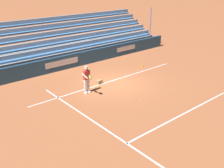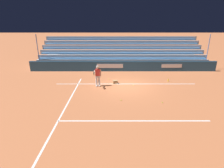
{
  "view_description": "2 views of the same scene",
  "coord_description": "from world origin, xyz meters",
  "px_view_note": "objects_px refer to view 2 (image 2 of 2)",
  "views": [
    {
      "loc": [
        10.7,
        12.34,
        6.73
      ],
      "look_at": [
        1.47,
        1.37,
        0.78
      ],
      "focal_mm": 42.0,
      "sensor_mm": 36.0,
      "label": 1
    },
    {
      "loc": [
        1.2,
        13.71,
        5.03
      ],
      "look_at": [
        1.19,
        1.6,
        0.74
      ],
      "focal_mm": 28.0,
      "sensor_mm": 36.0,
      "label": 2
    }
  ],
  "objects_px": {
    "tennis_ball_far_left": "(133,85)",
    "tennis_ball_midcourt": "(121,100)",
    "water_bottle": "(168,80)",
    "tennis_player": "(98,76)",
    "ball_box_cardboard": "(115,82)",
    "tennis_ball_far_right": "(162,103)",
    "tennis_ball_by_box": "(109,79)"
  },
  "relations": [
    {
      "from": "tennis_ball_far_right",
      "to": "tennis_ball_by_box",
      "type": "height_order",
      "value": "same"
    },
    {
      "from": "tennis_ball_far_left",
      "to": "tennis_ball_midcourt",
      "type": "distance_m",
      "value": 3.22
    },
    {
      "from": "tennis_ball_far_right",
      "to": "water_bottle",
      "type": "distance_m",
      "value": 4.8
    },
    {
      "from": "tennis_ball_far_left",
      "to": "tennis_ball_midcourt",
      "type": "height_order",
      "value": "same"
    },
    {
      "from": "tennis_ball_by_box",
      "to": "tennis_player",
      "type": "bearing_deg",
      "value": 64.67
    },
    {
      "from": "tennis_ball_far_left",
      "to": "tennis_ball_by_box",
      "type": "bearing_deg",
      "value": -39.38
    },
    {
      "from": "tennis_player",
      "to": "tennis_ball_midcourt",
      "type": "bearing_deg",
      "value": 122.3
    },
    {
      "from": "ball_box_cardboard",
      "to": "tennis_ball_by_box",
      "type": "xyz_separation_m",
      "value": [
        0.58,
        -1.16,
        -0.1
      ]
    },
    {
      "from": "tennis_player",
      "to": "ball_box_cardboard",
      "type": "distance_m",
      "value": 1.8
    },
    {
      "from": "tennis_player",
      "to": "water_bottle",
      "type": "xyz_separation_m",
      "value": [
        -6.23,
        -1.23,
        -0.78
      ]
    },
    {
      "from": "ball_box_cardboard",
      "to": "tennis_ball_far_left",
      "type": "height_order",
      "value": "ball_box_cardboard"
    },
    {
      "from": "ball_box_cardboard",
      "to": "tennis_ball_far_right",
      "type": "distance_m",
      "value": 4.98
    },
    {
      "from": "tennis_ball_midcourt",
      "to": "water_bottle",
      "type": "height_order",
      "value": "water_bottle"
    },
    {
      "from": "tennis_player",
      "to": "water_bottle",
      "type": "height_order",
      "value": "tennis_player"
    },
    {
      "from": "tennis_ball_by_box",
      "to": "tennis_ball_midcourt",
      "type": "bearing_deg",
      "value": 101.03
    },
    {
      "from": "tennis_player",
      "to": "ball_box_cardboard",
      "type": "xyz_separation_m",
      "value": [
        -1.46,
        -0.71,
        -0.76
      ]
    },
    {
      "from": "tennis_ball_far_left",
      "to": "water_bottle",
      "type": "height_order",
      "value": "water_bottle"
    },
    {
      "from": "ball_box_cardboard",
      "to": "water_bottle",
      "type": "relative_size",
      "value": 1.82
    },
    {
      "from": "tennis_ball_by_box",
      "to": "tennis_ball_midcourt",
      "type": "xyz_separation_m",
      "value": [
        -0.92,
        4.72,
        0.0
      ]
    },
    {
      "from": "ball_box_cardboard",
      "to": "tennis_ball_far_right",
      "type": "bearing_deg",
      "value": 127.47
    },
    {
      "from": "tennis_ball_far_right",
      "to": "tennis_ball_far_left",
      "type": "height_order",
      "value": "same"
    },
    {
      "from": "tennis_ball_far_right",
      "to": "water_bottle",
      "type": "bearing_deg",
      "value": -111.23
    },
    {
      "from": "tennis_player",
      "to": "ball_box_cardboard",
      "type": "bearing_deg",
      "value": -154.2
    },
    {
      "from": "tennis_player",
      "to": "tennis_ball_far_left",
      "type": "height_order",
      "value": "tennis_player"
    },
    {
      "from": "tennis_ball_far_right",
      "to": "tennis_ball_midcourt",
      "type": "distance_m",
      "value": 2.72
    },
    {
      "from": "ball_box_cardboard",
      "to": "water_bottle",
      "type": "bearing_deg",
      "value": -173.77
    },
    {
      "from": "tennis_ball_far_right",
      "to": "tennis_ball_midcourt",
      "type": "height_order",
      "value": "same"
    },
    {
      "from": "tennis_ball_midcourt",
      "to": "water_bottle",
      "type": "distance_m",
      "value": 6.02
    },
    {
      "from": "ball_box_cardboard",
      "to": "tennis_ball_by_box",
      "type": "bearing_deg",
      "value": -63.43
    },
    {
      "from": "tennis_ball_by_box",
      "to": "water_bottle",
      "type": "bearing_deg",
      "value": 173.19
    },
    {
      "from": "tennis_ball_midcourt",
      "to": "water_bottle",
      "type": "xyz_separation_m",
      "value": [
        -4.43,
        -4.08,
        0.08
      ]
    },
    {
      "from": "tennis_ball_midcourt",
      "to": "tennis_ball_far_right",
      "type": "bearing_deg",
      "value": 171.69
    }
  ]
}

